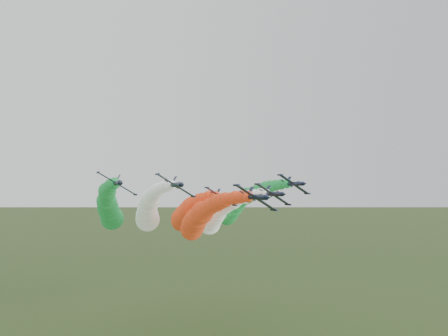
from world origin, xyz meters
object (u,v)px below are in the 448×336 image
Objects in this scene: jet_inner_right at (217,215)px; jet_trail at (185,214)px; jet_outer_left at (109,208)px; jet_lead at (198,220)px; jet_outer_right at (235,207)px; jet_inner_left at (149,210)px.

jet_inner_right is 1.01× the size of jet_trail.
jet_lead is at bearing -43.40° from jet_outer_left.
jet_outer_right reaches higher than jet_lead.
jet_outer_left is at bearing 168.67° from jet_inner_right.
jet_inner_right is at bearing 51.90° from jet_lead.
jet_inner_right is at bearing -73.93° from jet_trail.
jet_outer_right reaches higher than jet_inner_right.
jet_lead is 29.17m from jet_outer_right.
jet_lead is at bearing -133.73° from jet_outer_right.
jet_lead is at bearing -128.10° from jet_inner_right.
jet_lead reaches higher than jet_trail.
jet_outer_right is (9.52, 7.52, 2.09)m from jet_inner_right.
jet_inner_left is 1.00× the size of jet_outer_right.
jet_lead is at bearing -57.69° from jet_inner_left.
jet_inner_left is 1.01× the size of jet_trail.
jet_inner_right is (20.67, -2.46, -1.73)m from jet_inner_left.
jet_inner_right is 12.32m from jet_outer_right.
jet_outer_left reaches higher than jet_trail.
jet_inner_right is at bearing -6.78° from jet_inner_left.
jet_inner_right is at bearing -11.33° from jet_outer_left.
jet_trail is (-14.49, 9.73, -2.76)m from jet_outer_right.
jet_outer_left is at bearing 160.45° from jet_inner_left.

